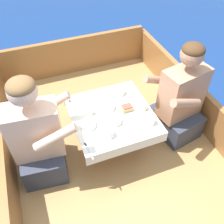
% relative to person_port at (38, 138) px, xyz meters
% --- Properties ---
extents(ground_plane, '(60.00, 60.00, 0.00)m').
position_rel_person_port_xyz_m(ground_plane, '(0.65, -0.03, -0.69)').
color(ground_plane, navy).
extents(boat_deck, '(1.97, 2.87, 0.29)m').
position_rel_person_port_xyz_m(boat_deck, '(0.65, -0.03, -0.55)').
color(boat_deck, '#A87F4C').
rests_on(boat_deck, ground_plane).
extents(gunwale_port, '(0.06, 2.87, 0.41)m').
position_rel_person_port_xyz_m(gunwale_port, '(-0.30, -0.03, -0.20)').
color(gunwale_port, '#936033').
rests_on(gunwale_port, boat_deck).
extents(gunwale_starboard, '(0.06, 2.87, 0.41)m').
position_rel_person_port_xyz_m(gunwale_starboard, '(1.61, -0.03, -0.20)').
color(gunwale_starboard, '#936033').
rests_on(gunwale_starboard, boat_deck).
extents(bow_coaming, '(1.85, 0.06, 0.47)m').
position_rel_person_port_xyz_m(bow_coaming, '(0.65, 1.38, -0.17)').
color(bow_coaming, '#936033').
rests_on(bow_coaming, boat_deck).
extents(cockpit_table, '(0.71, 0.74, 0.42)m').
position_rel_person_port_xyz_m(cockpit_table, '(0.65, 0.05, -0.04)').
color(cockpit_table, '#B2B2B7').
rests_on(cockpit_table, boat_deck).
extents(person_port, '(0.55, 0.49, 1.00)m').
position_rel_person_port_xyz_m(person_port, '(0.00, 0.00, 0.00)').
color(person_port, '#333847').
rests_on(person_port, boat_deck).
extents(person_starboard, '(0.58, 0.52, 1.00)m').
position_rel_person_port_xyz_m(person_starboard, '(1.31, -0.02, -0.01)').
color(person_starboard, '#333847').
rests_on(person_starboard, boat_deck).
extents(plate_sandwich, '(0.20, 0.20, 0.01)m').
position_rel_person_port_xyz_m(plate_sandwich, '(0.79, 0.03, 0.01)').
color(plate_sandwich, silver).
rests_on(plate_sandwich, cockpit_table).
extents(plate_bread, '(0.17, 0.17, 0.01)m').
position_rel_person_port_xyz_m(plate_bread, '(0.58, 0.29, 0.01)').
color(plate_bread, silver).
rests_on(plate_bread, cockpit_table).
extents(sandwich, '(0.10, 0.08, 0.05)m').
position_rel_person_port_xyz_m(sandwich, '(0.79, 0.03, 0.04)').
color(sandwich, tan).
rests_on(sandwich, plate_sandwich).
extents(bowl_port_near, '(0.13, 0.13, 0.04)m').
position_rel_person_port_xyz_m(bowl_port_near, '(0.41, -0.02, 0.03)').
color(bowl_port_near, silver).
rests_on(bowl_port_near, cockpit_table).
extents(bowl_starboard_near, '(0.13, 0.13, 0.04)m').
position_rel_person_port_xyz_m(bowl_starboard_near, '(0.81, 0.28, 0.03)').
color(bowl_starboard_near, silver).
rests_on(bowl_starboard_near, cockpit_table).
extents(bowl_center_far, '(0.13, 0.13, 0.04)m').
position_rel_person_port_xyz_m(bowl_center_far, '(0.63, -0.06, 0.03)').
color(bowl_center_far, silver).
rests_on(bowl_center_far, cockpit_table).
extents(bowl_port_far, '(0.11, 0.11, 0.04)m').
position_rel_person_port_xyz_m(bowl_port_far, '(0.65, 0.12, 0.03)').
color(bowl_port_far, silver).
rests_on(bowl_port_far, cockpit_table).
extents(coffee_cup_port, '(0.10, 0.07, 0.06)m').
position_rel_person_port_xyz_m(coffee_cup_port, '(0.92, -0.18, 0.04)').
color(coffee_cup_port, silver).
rests_on(coffee_cup_port, cockpit_table).
extents(coffee_cup_starboard, '(0.09, 0.06, 0.06)m').
position_rel_person_port_xyz_m(coffee_cup_starboard, '(0.47, 0.11, 0.04)').
color(coffee_cup_starboard, silver).
rests_on(coffee_cup_starboard, cockpit_table).
extents(coffee_cup_center, '(0.10, 0.07, 0.06)m').
position_rel_person_port_xyz_m(coffee_cup_center, '(0.54, -0.19, 0.04)').
color(coffee_cup_center, silver).
rests_on(coffee_cup_center, cockpit_table).
extents(tin_can, '(0.07, 0.07, 0.05)m').
position_rel_person_port_xyz_m(tin_can, '(0.93, -0.00, 0.03)').
color(tin_can, silver).
rests_on(tin_can, cockpit_table).
extents(utensil_spoon_starboard, '(0.17, 0.04, 0.01)m').
position_rel_person_port_xyz_m(utensil_spoon_starboard, '(0.82, -0.18, 0.01)').
color(utensil_spoon_starboard, silver).
rests_on(utensil_spoon_starboard, cockpit_table).
extents(utensil_spoon_port, '(0.09, 0.16, 0.01)m').
position_rel_person_port_xyz_m(utensil_spoon_port, '(0.62, -0.19, 0.01)').
color(utensil_spoon_port, silver).
rests_on(utensil_spoon_port, cockpit_table).
extents(utensil_knife_port, '(0.15, 0.10, 0.00)m').
position_rel_person_port_xyz_m(utensil_knife_port, '(0.43, 0.29, 0.01)').
color(utensil_knife_port, silver).
rests_on(utensil_knife_port, cockpit_table).
extents(utensil_fork_port, '(0.03, 0.17, 0.00)m').
position_rel_person_port_xyz_m(utensil_fork_port, '(0.35, 0.28, 0.01)').
color(utensil_fork_port, silver).
rests_on(utensil_fork_port, cockpit_table).
extents(utensil_fork_starboard, '(0.03, 0.17, 0.00)m').
position_rel_person_port_xyz_m(utensil_fork_starboard, '(0.34, -0.25, 0.01)').
color(utensil_fork_starboard, silver).
rests_on(utensil_fork_starboard, cockpit_table).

